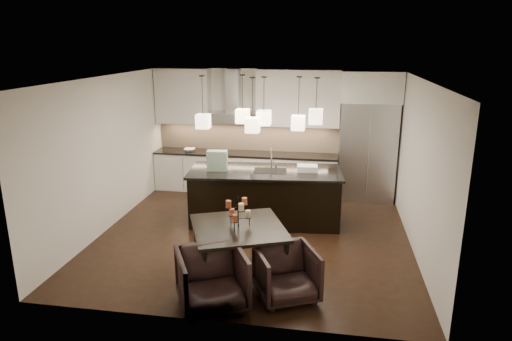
% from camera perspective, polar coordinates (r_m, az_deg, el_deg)
% --- Properties ---
extents(floor, '(5.50, 5.50, 0.02)m').
position_cam_1_polar(floor, '(8.41, -0.23, -7.99)').
color(floor, black).
rests_on(floor, ground).
extents(ceiling, '(5.50, 5.50, 0.02)m').
position_cam_1_polar(ceiling, '(7.72, -0.25, 11.53)').
color(ceiling, white).
rests_on(ceiling, wall_back).
extents(wall_back, '(5.50, 0.02, 2.80)m').
position_cam_1_polar(wall_back, '(10.62, 2.27, 5.02)').
color(wall_back, silver).
rests_on(wall_back, ground).
extents(wall_front, '(5.50, 0.02, 2.80)m').
position_cam_1_polar(wall_front, '(5.38, -5.20, -5.94)').
color(wall_front, silver).
rests_on(wall_front, ground).
extents(wall_left, '(0.02, 5.50, 2.80)m').
position_cam_1_polar(wall_left, '(8.83, -18.20, 2.01)').
color(wall_left, silver).
rests_on(wall_left, ground).
extents(wall_right, '(0.02, 5.50, 2.80)m').
position_cam_1_polar(wall_right, '(7.98, 19.70, 0.45)').
color(wall_right, silver).
rests_on(wall_right, ground).
extents(refrigerator, '(1.20, 0.72, 2.15)m').
position_cam_1_polar(refrigerator, '(10.26, 13.70, 2.35)').
color(refrigerator, '#B7B7BA').
rests_on(refrigerator, floor).
extents(fridge_panel, '(1.26, 0.72, 0.65)m').
position_cam_1_polar(fridge_panel, '(10.04, 14.22, 10.14)').
color(fridge_panel, silver).
rests_on(fridge_panel, refrigerator).
extents(lower_cabinets, '(4.21, 0.62, 0.88)m').
position_cam_1_polar(lower_cabinets, '(10.62, -1.36, -0.30)').
color(lower_cabinets, silver).
rests_on(lower_cabinets, floor).
extents(countertop, '(4.21, 0.66, 0.04)m').
position_cam_1_polar(countertop, '(10.50, -1.37, 2.12)').
color(countertop, black).
rests_on(countertop, lower_cabinets).
extents(backsplash, '(4.21, 0.02, 0.63)m').
position_cam_1_polar(backsplash, '(10.71, -1.09, 4.23)').
color(backsplash, tan).
rests_on(backsplash, countertop).
extents(upper_cab_left, '(1.25, 0.35, 1.25)m').
position_cam_1_polar(upper_cab_left, '(10.78, -9.12, 9.17)').
color(upper_cab_left, silver).
rests_on(upper_cab_left, wall_back).
extents(upper_cab_right, '(1.85, 0.35, 1.25)m').
position_cam_1_polar(upper_cab_right, '(10.26, 5.29, 8.97)').
color(upper_cab_right, silver).
rests_on(upper_cab_right, wall_back).
extents(hood_canopy, '(0.90, 0.52, 0.24)m').
position_cam_1_polar(hood_canopy, '(10.44, -2.98, 6.62)').
color(hood_canopy, '#B7B7BA').
rests_on(hood_canopy, wall_back).
extents(hood_chimney, '(0.30, 0.28, 0.96)m').
position_cam_1_polar(hood_chimney, '(10.47, -2.90, 9.96)').
color(hood_chimney, '#B7B7BA').
rests_on(hood_chimney, hood_canopy).
extents(fruit_bowl, '(0.28, 0.28, 0.06)m').
position_cam_1_polar(fruit_bowl, '(10.76, -8.31, 2.57)').
color(fruit_bowl, silver).
rests_on(fruit_bowl, countertop).
extents(island_body, '(2.88, 1.37, 0.98)m').
position_cam_1_polar(island_body, '(8.82, 1.13, -3.35)').
color(island_body, black).
rests_on(island_body, floor).
extents(island_top, '(2.98, 1.47, 0.04)m').
position_cam_1_polar(island_top, '(8.66, 1.15, -0.14)').
color(island_top, black).
rests_on(island_top, island_body).
extents(faucet, '(0.14, 0.28, 0.42)m').
position_cam_1_polar(faucet, '(8.71, 1.93, 1.53)').
color(faucet, silver).
rests_on(faucet, island_top).
extents(tote_bag, '(0.40, 0.24, 0.38)m').
position_cam_1_polar(tote_bag, '(8.66, -4.87, 1.25)').
color(tote_bag, '#1A4828').
rests_on(tote_bag, island_top).
extents(food_container, '(0.40, 0.30, 0.11)m').
position_cam_1_polar(food_container, '(8.66, 6.43, 0.28)').
color(food_container, silver).
rests_on(food_container, island_top).
extents(dining_table, '(1.69, 1.69, 0.78)m').
position_cam_1_polar(dining_table, '(6.89, -2.19, -9.99)').
color(dining_table, black).
rests_on(dining_table, floor).
extents(candelabra, '(0.49, 0.49, 0.46)m').
position_cam_1_polar(candelabra, '(6.64, -2.25, -5.18)').
color(candelabra, black).
rests_on(candelabra, dining_table).
extents(candle_a, '(0.10, 0.10, 0.10)m').
position_cam_1_polar(candle_a, '(6.68, -1.01, -5.44)').
color(candle_a, beige).
rests_on(candle_a, candelabra).
extents(candle_b, '(0.10, 0.10, 0.10)m').
position_cam_1_polar(candle_b, '(6.76, -3.05, -5.20)').
color(candle_b, '#CB5C39').
rests_on(candle_b, candelabra).
extents(candle_c, '(0.10, 0.10, 0.10)m').
position_cam_1_polar(candle_c, '(6.53, -2.67, -5.97)').
color(candle_c, '#A04525').
rests_on(candle_c, candelabra).
extents(candle_d, '(0.10, 0.10, 0.10)m').
position_cam_1_polar(candle_d, '(6.70, -1.44, -3.85)').
color(candle_d, '#CB5C39').
rests_on(candle_d, candelabra).
extents(candle_e, '(0.10, 0.10, 0.10)m').
position_cam_1_polar(candle_e, '(6.59, -3.45, -4.21)').
color(candle_e, '#A04525').
rests_on(candle_e, candelabra).
extents(candle_f, '(0.10, 0.10, 0.10)m').
position_cam_1_polar(candle_f, '(6.48, -1.86, -4.58)').
color(candle_f, beige).
rests_on(candle_f, candelabra).
extents(armchair_left, '(1.15, 1.16, 0.79)m').
position_cam_1_polar(armchair_left, '(6.13, -5.54, -13.46)').
color(armchair_left, black).
rests_on(armchair_left, floor).
extents(armchair_right, '(1.03, 1.04, 0.72)m').
position_cam_1_polar(armchair_right, '(6.33, 3.84, -12.77)').
color(armchair_right, black).
rests_on(armchair_right, floor).
extents(pendant_a, '(0.24, 0.24, 0.26)m').
position_cam_1_polar(pendant_a, '(8.56, -6.62, 6.13)').
color(pendant_a, beige).
rests_on(pendant_a, ceiling).
extents(pendant_b, '(0.24, 0.24, 0.26)m').
position_cam_1_polar(pendant_b, '(8.70, -1.69, 6.82)').
color(pendant_b, beige).
rests_on(pendant_b, ceiling).
extents(pendant_c, '(0.24, 0.24, 0.26)m').
position_cam_1_polar(pendant_c, '(8.21, 0.99, 6.61)').
color(pendant_c, beige).
rests_on(pendant_c, ceiling).
extents(pendant_d, '(0.24, 0.24, 0.26)m').
position_cam_1_polar(pendant_d, '(8.32, 5.29, 5.95)').
color(pendant_d, beige).
rests_on(pendant_d, ceiling).
extents(pendant_e, '(0.24, 0.24, 0.26)m').
position_cam_1_polar(pendant_e, '(8.09, 7.48, 6.71)').
color(pendant_e, beige).
rests_on(pendant_e, ceiling).
extents(pendant_f, '(0.24, 0.24, 0.26)m').
position_cam_1_polar(pendant_f, '(8.12, -0.43, 5.71)').
color(pendant_f, beige).
rests_on(pendant_f, ceiling).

